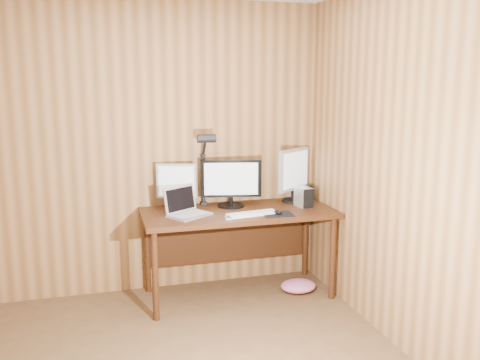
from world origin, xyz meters
name	(u,v)px	position (x,y,z in m)	size (l,w,h in m)	color
room_shell	(142,202)	(0.00, 0.00, 1.25)	(4.00, 4.00, 4.00)	brown
desk	(236,222)	(0.93, 1.70, 0.63)	(1.60, 0.70, 0.75)	#391C0C
monitor_center	(231,183)	(0.91, 1.78, 0.96)	(0.52, 0.23, 0.41)	black
monitor_left	(177,185)	(0.45, 1.85, 0.96)	(0.33, 0.16, 0.39)	black
monitor_right	(294,173)	(1.50, 1.82, 1.01)	(0.37, 0.28, 0.48)	black
laptop	(186,208)	(0.48, 1.60, 0.81)	(0.40, 0.38, 0.23)	silver
keyboard	(253,214)	(1.00, 1.46, 0.76)	(0.44, 0.19, 0.02)	white
mousepad	(278,214)	(1.20, 1.42, 0.75)	(0.24, 0.20, 0.00)	black
mouse	(278,212)	(1.20, 1.42, 0.77)	(0.07, 0.10, 0.04)	black
hard_drive	(304,197)	(1.51, 1.61, 0.84)	(0.13, 0.17, 0.17)	silver
phone	(229,218)	(0.79, 1.40, 0.76)	(0.07, 0.11, 0.01)	silver
speaker	(311,193)	(1.68, 1.84, 0.81)	(0.05, 0.05, 0.13)	black
desk_lamp	(205,159)	(0.70, 1.85, 1.17)	(0.15, 0.22, 0.68)	black
fabric_pile	(298,286)	(1.45, 1.55, 0.05)	(0.31, 0.26, 0.10)	#D86897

